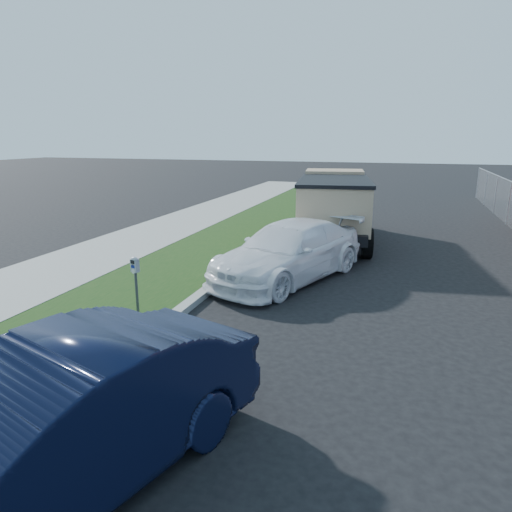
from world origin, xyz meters
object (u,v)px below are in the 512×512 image
(navy_sedan, at_px, (52,428))
(parking_meter, at_px, (135,273))
(white_wagon, at_px, (290,251))
(dump_truck, at_px, (333,203))

(navy_sedan, bearing_deg, parking_meter, 129.80)
(navy_sedan, bearing_deg, white_wagon, 104.16)
(white_wagon, relative_size, dump_truck, 0.80)
(navy_sedan, distance_m, dump_truck, 13.14)
(parking_meter, height_order, navy_sedan, navy_sedan)
(white_wagon, relative_size, navy_sedan, 1.04)
(white_wagon, bearing_deg, dump_truck, 107.56)
(parking_meter, xyz_separation_m, navy_sedan, (1.79, -4.41, -0.18))
(dump_truck, bearing_deg, parking_meter, -115.36)
(parking_meter, distance_m, white_wagon, 4.38)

